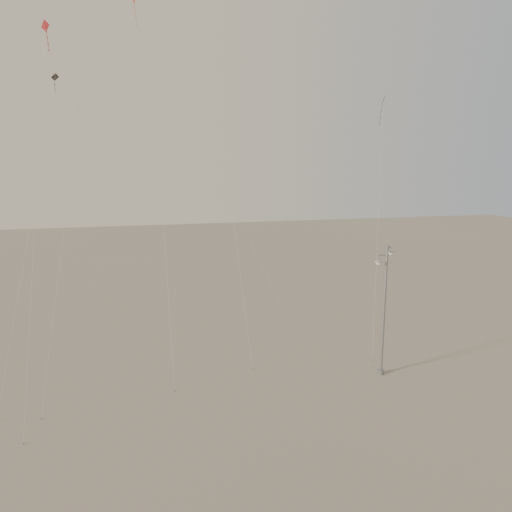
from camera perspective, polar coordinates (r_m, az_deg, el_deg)
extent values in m
plane|color=gray|center=(30.70, -0.42, -16.28)|extent=(160.00, 160.00, 0.00)
cylinder|color=#919498|center=(35.06, 14.07, -12.70)|extent=(0.44, 0.44, 0.30)
cylinder|color=#919498|center=(33.61, 14.41, -6.19)|extent=(0.19, 0.18, 8.63)
cylinder|color=#919498|center=(32.59, 14.80, 1.16)|extent=(0.14, 0.14, 0.18)
cylinder|color=#919498|center=(32.84, 14.97, 0.96)|extent=(0.44, 0.36, 0.07)
cylinder|color=#919498|center=(33.10, 15.14, 0.77)|extent=(0.06, 0.06, 0.30)
ellipsoid|color=#ADADA8|center=(33.12, 15.12, 0.51)|extent=(0.52, 0.52, 0.18)
cylinder|color=#919498|center=(32.55, 14.30, 0.10)|extent=(0.60, 0.09, 0.07)
cylinder|color=#919498|center=(32.44, 13.82, -0.28)|extent=(0.06, 0.06, 0.40)
ellipsoid|color=#ADADA8|center=(32.48, 13.80, -0.62)|extent=(0.52, 0.52, 0.18)
cylinder|color=beige|center=(32.53, -19.12, 19.53)|extent=(6.03, 9.66, 38.30)
cylinder|color=#919498|center=(31.19, -23.33, -16.70)|extent=(0.06, 0.06, 0.10)
cylinder|color=beige|center=(33.24, -11.08, 11.86)|extent=(0.46, 8.73, 29.21)
cylinder|color=#919498|center=(32.19, -9.27, -14.96)|extent=(0.06, 0.06, 0.10)
cylinder|color=beige|center=(37.23, -4.32, 16.88)|extent=(2.30, 11.32, 35.59)
cylinder|color=#919498|center=(34.75, -0.41, -12.75)|extent=(0.06, 0.06, 0.10)
cube|color=maroon|center=(34.00, -22.95, 23.06)|extent=(0.52, 0.45, 0.65)
cylinder|color=maroon|center=(33.96, -22.69, 21.68)|extent=(0.09, 0.17, 1.06)
cylinder|color=beige|center=(29.54, -23.94, 3.77)|extent=(1.46, 8.03, 21.58)
cylinder|color=#919498|center=(29.24, -25.05, -18.83)|extent=(0.06, 0.06, 0.10)
cube|color=#312B29|center=(38.62, 14.34, 16.88)|extent=(0.34, 0.75, 0.75)
cylinder|color=#312B29|center=(38.47, 14.05, 15.38)|extent=(0.21, 0.03, 1.36)
cylinder|color=beige|center=(36.68, 13.74, 3.00)|extent=(1.86, 3.80, 18.14)
cylinder|color=#919498|center=(37.04, 13.14, -11.49)|extent=(0.06, 0.06, 0.10)
cylinder|color=#9A3719|center=(47.65, -13.61, 25.18)|extent=(0.26, 0.15, 1.85)
cylinder|color=beige|center=(44.12, -4.91, 10.52)|extent=(12.26, 5.06, 27.17)
cylinder|color=#919498|center=(45.31, 3.61, -6.92)|extent=(0.06, 0.06, 0.10)
cube|color=#312B29|center=(40.20, -21.98, 18.44)|extent=(0.53, 0.21, 0.55)
cylinder|color=#312B29|center=(40.26, -22.00, 17.50)|extent=(0.09, 0.13, 0.81)
cylinder|color=beige|center=(34.41, -24.44, 3.09)|extent=(2.78, 11.98, 19.70)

